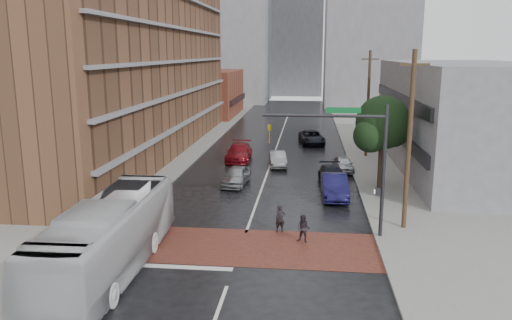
% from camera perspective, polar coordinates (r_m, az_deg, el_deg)
% --- Properties ---
extents(ground, '(160.00, 160.00, 0.00)m').
position_cam_1_polar(ground, '(25.68, -1.87, -10.29)').
color(ground, black).
rests_on(ground, ground).
extents(crosswalk, '(14.00, 5.00, 0.02)m').
position_cam_1_polar(crosswalk, '(26.14, -1.72, -9.85)').
color(crosswalk, brown).
rests_on(crosswalk, ground).
extents(sidewalk_west, '(9.00, 90.00, 0.15)m').
position_cam_1_polar(sidewalk_west, '(51.64, -10.72, 1.13)').
color(sidewalk_west, gray).
rests_on(sidewalk_west, ground).
extents(sidewalk_east, '(9.00, 90.00, 0.15)m').
position_cam_1_polar(sidewalk_east, '(50.13, 15.35, 0.57)').
color(sidewalk_east, gray).
rests_on(sidewalk_east, ground).
extents(apartment_block, '(10.00, 44.00, 28.00)m').
position_cam_1_polar(apartment_block, '(50.72, -14.52, 16.58)').
color(apartment_block, brown).
rests_on(apartment_block, ground).
extents(storefront_west, '(8.00, 16.00, 7.00)m').
position_cam_1_polar(storefront_west, '(79.24, -5.12, 7.61)').
color(storefront_west, brown).
rests_on(storefront_west, ground).
extents(building_east, '(11.00, 26.00, 9.00)m').
position_cam_1_polar(building_east, '(45.74, 22.85, 4.58)').
color(building_east, gray).
rests_on(building_east, ground).
extents(distant_tower_west, '(18.00, 16.00, 32.00)m').
position_cam_1_polar(distant_tower_west, '(103.14, -3.72, 15.64)').
color(distant_tower_west, gray).
rests_on(distant_tower_west, ground).
extents(distant_tower_east, '(16.00, 14.00, 36.00)m').
position_cam_1_polar(distant_tower_east, '(96.42, 13.00, 16.80)').
color(distant_tower_east, gray).
rests_on(distant_tower_east, ground).
extents(distant_tower_center, '(12.00, 10.00, 24.00)m').
position_cam_1_polar(distant_tower_center, '(118.55, 4.62, 13.25)').
color(distant_tower_center, gray).
rests_on(distant_tower_center, ground).
extents(street_tree, '(4.20, 4.10, 6.90)m').
position_cam_1_polar(street_tree, '(36.26, 14.28, 3.77)').
color(street_tree, '#332319').
rests_on(street_tree, ground).
extents(signal_mast, '(6.50, 0.30, 7.20)m').
position_cam_1_polar(signal_mast, '(26.60, 11.40, 0.93)').
color(signal_mast, '#2D2D33').
rests_on(signal_mast, ground).
extents(utility_pole_near, '(1.60, 0.26, 10.00)m').
position_cam_1_polar(utility_pole_near, '(28.41, 17.10, 2.17)').
color(utility_pole_near, '#473321').
rests_on(utility_pole_near, ground).
extents(utility_pole_far, '(1.60, 0.26, 10.00)m').
position_cam_1_polar(utility_pole_far, '(48.03, 12.68, 6.33)').
color(utility_pole_far, '#473321').
rests_on(utility_pole_far, ground).
extents(transit_bus, '(3.04, 12.15, 3.37)m').
position_cam_1_polar(transit_bus, '(23.68, -16.42, -8.42)').
color(transit_bus, silver).
rests_on(transit_bus, ground).
extents(pedestrian_a, '(0.65, 0.53, 1.54)m').
position_cam_1_polar(pedestrian_a, '(27.95, 2.78, -6.71)').
color(pedestrian_a, black).
rests_on(pedestrian_a, ground).
extents(pedestrian_b, '(0.89, 0.79, 1.51)m').
position_cam_1_polar(pedestrian_b, '(26.56, 5.44, -7.82)').
color(pedestrian_b, '#272127').
rests_on(pedestrian_b, ground).
extents(car_travel_a, '(2.05, 4.30, 1.42)m').
position_cam_1_polar(car_travel_a, '(37.56, -2.29, -1.83)').
color(car_travel_a, '#9B9EA2').
rests_on(car_travel_a, ground).
extents(car_travel_b, '(1.97, 4.13, 1.31)m').
position_cam_1_polar(car_travel_b, '(43.80, 2.48, 0.13)').
color(car_travel_b, '#A7ABAF').
rests_on(car_travel_b, ground).
extents(car_travel_c, '(2.31, 5.39, 1.55)m').
position_cam_1_polar(car_travel_c, '(46.12, -1.96, 0.90)').
color(car_travel_c, maroon).
rests_on(car_travel_c, ground).
extents(suv_travel, '(3.16, 5.53, 1.45)m').
position_cam_1_polar(suv_travel, '(54.73, 6.40, 2.58)').
color(suv_travel, black).
rests_on(suv_travel, ground).
extents(car_parked_near, '(1.85, 4.91, 1.60)m').
position_cam_1_polar(car_parked_near, '(34.73, 8.97, -3.00)').
color(car_parked_near, '#151344').
rests_on(car_parked_near, ground).
extents(car_parked_mid, '(2.23, 4.86, 1.38)m').
position_cam_1_polar(car_parked_mid, '(38.08, 8.73, -1.81)').
color(car_parked_mid, black).
rests_on(car_parked_mid, ground).
extents(car_parked_far, '(1.84, 3.80, 1.25)m').
position_cam_1_polar(car_parked_far, '(42.53, 9.95, -0.45)').
color(car_parked_far, '#ADB1B5').
rests_on(car_parked_far, ground).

